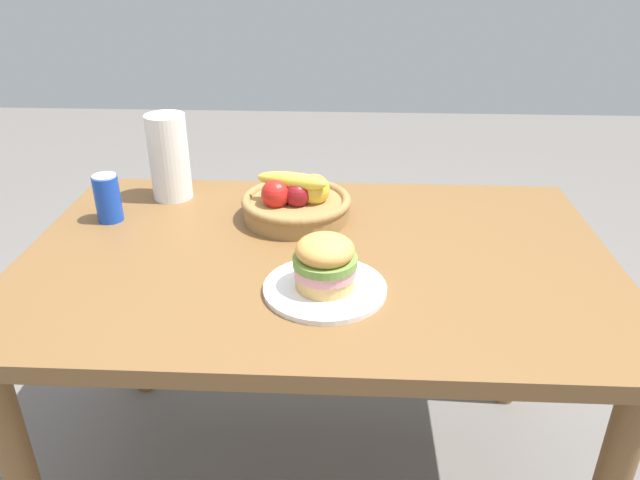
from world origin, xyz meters
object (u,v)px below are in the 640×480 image
at_px(sandwich, 325,262).
at_px(fruit_basket, 296,201).
at_px(soda_can, 108,198).
at_px(plate, 325,288).
at_px(paper_towel_roll, 169,157).

relative_size(sandwich, fruit_basket, 0.47).
xyz_separation_m(sandwich, soda_can, (-0.58, 0.33, -0.01)).
relative_size(plate, fruit_basket, 0.91).
height_order(plate, paper_towel_roll, paper_towel_roll).
relative_size(fruit_basket, paper_towel_roll, 1.21).
distance_m(fruit_basket, paper_towel_roll, 0.39).
distance_m(sandwich, fruit_basket, 0.38).
bearing_deg(paper_towel_roll, plate, -46.91).
bearing_deg(sandwich, fruit_basket, 104.03).
relative_size(plate, soda_can, 2.09).
distance_m(plate, soda_can, 0.67).
height_order(sandwich, soda_can, sandwich).
height_order(soda_can, paper_towel_roll, paper_towel_roll).
bearing_deg(plate, paper_towel_roll, 133.09).
height_order(sandwich, paper_towel_roll, paper_towel_roll).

